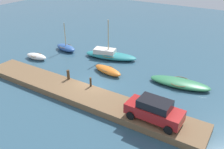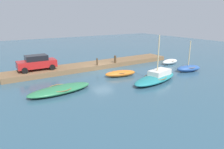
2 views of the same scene
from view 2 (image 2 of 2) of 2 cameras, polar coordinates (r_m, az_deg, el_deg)
name	(u,v)px [view 2 (image 2 of 2)]	position (r m, az deg, el deg)	size (l,w,h in m)	color
ground_plane	(103,71)	(25.81, -2.57, 1.01)	(84.00, 84.00, 0.00)	#33566B
dock_platform	(95,65)	(27.52, -4.75, 2.51)	(22.28, 2.99, 0.57)	brown
rowboat_orange	(120,73)	(23.36, 2.29, 0.32)	(3.76, 1.92, 0.67)	orange
motorboat_green	(60,89)	(18.96, -13.86, -3.97)	(5.98, 2.59, 0.58)	#2D7A4C
rowboat_blue	(189,68)	(27.09, 20.04, 1.66)	(3.46, 2.03, 3.69)	#2D569E
sailboat_teal	(156,77)	(21.94, 11.88, -0.77)	(6.70, 3.52, 4.72)	teal
dinghy_white	(170,62)	(30.46, 15.41, 3.41)	(2.94, 1.40, 0.68)	white
mooring_post_west	(115,59)	(27.50, 0.86, 4.17)	(0.28, 0.28, 0.95)	#47331E
mooring_post_mid_west	(97,62)	(26.16, -4.06, 3.47)	(0.19, 0.19, 0.89)	#47331E
parked_car	(37,62)	(25.13, -19.75, 3.09)	(4.23, 2.01, 1.71)	#B21E1E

